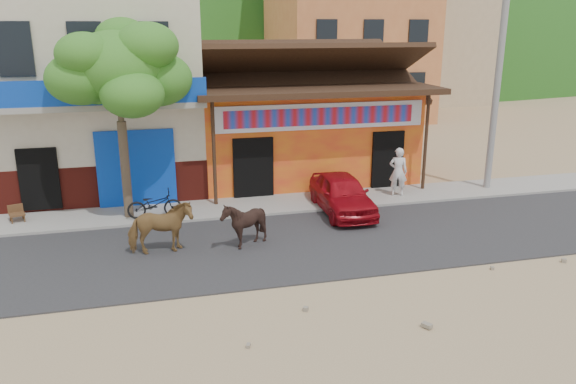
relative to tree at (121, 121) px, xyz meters
name	(u,v)px	position (x,y,z in m)	size (l,w,h in m)	color
ground	(325,283)	(4.60, -5.80, -3.12)	(120.00, 120.00, 0.00)	#9E825B
road	(298,244)	(4.60, -3.30, -3.10)	(60.00, 5.00, 0.04)	#28282B
sidewalk	(271,205)	(4.60, 0.20, -3.06)	(60.00, 2.00, 0.12)	gray
dance_club	(298,131)	(6.60, 4.20, -1.32)	(8.00, 6.00, 3.60)	orange
cafe_building	(99,94)	(-0.90, 4.20, 0.38)	(7.00, 6.00, 7.00)	beige
apartment_front	(347,23)	(13.60, 18.20, 2.88)	(9.00, 9.00, 12.00)	#CC723F
apartment_rear	(429,37)	(22.60, 24.20, 1.88)	(8.00, 8.00, 10.00)	tan
tree	(121,121)	(0.00, 0.00, 0.00)	(3.00, 3.00, 6.00)	#2D721E
utility_pole	(498,78)	(12.80, 0.20, 1.00)	(0.24, 0.24, 8.00)	gray
cow_tan	(161,228)	(0.90, -3.09, -2.37)	(0.77, 1.68, 1.42)	olive
cow_dark	(244,224)	(3.11, -3.18, -2.41)	(1.08, 1.21, 1.33)	black
red_car	(342,193)	(6.70, -1.00, -2.45)	(1.48, 3.68, 1.25)	#A00B15
scooter	(155,204)	(0.80, -0.34, -2.56)	(0.58, 1.67, 0.88)	black
pedestrian	(398,172)	(9.14, 0.07, -2.14)	(0.62, 0.41, 1.71)	white
cafe_chair_left	(16,207)	(-3.31, 0.33, -2.53)	(0.44, 0.44, 0.93)	#4E361A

